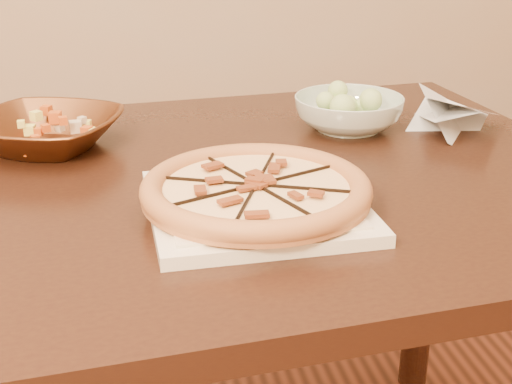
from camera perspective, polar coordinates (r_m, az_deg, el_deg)
dining_table at (r=1.14m, az=-7.20°, el=-3.67°), size 1.49×1.02×0.75m
plate at (r=0.98m, az=0.00°, el=-1.06°), size 0.30×0.30×0.02m
pizza at (r=0.97m, az=-0.00°, el=0.22°), size 0.32×0.32×0.03m
bronze_bowl at (r=1.27m, az=-16.42°, el=4.61°), size 0.32×0.32×0.06m
mixed_dish at (r=1.26m, az=-16.71°, el=6.51°), size 0.11×0.12×0.03m
salad_bowl at (r=1.34m, az=7.41°, el=6.27°), size 0.23×0.23×0.06m
salad at (r=1.33m, az=7.52°, el=8.31°), size 0.11×0.10×0.04m
cling_film at (r=1.39m, az=15.32°, el=5.93°), size 0.20×0.18×0.05m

